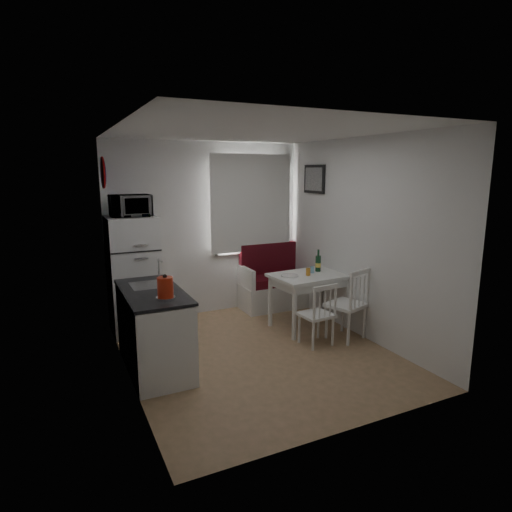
{
  "coord_description": "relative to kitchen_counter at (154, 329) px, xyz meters",
  "views": [
    {
      "loc": [
        -2.12,
        -4.37,
        2.18
      ],
      "look_at": [
        0.22,
        0.5,
        1.09
      ],
      "focal_mm": 30.0,
      "sensor_mm": 36.0,
      "label": 1
    }
  ],
  "objects": [
    {
      "name": "kettle",
      "position": [
        0.05,
        -0.41,
        0.57
      ],
      "size": [
        0.19,
        0.19,
        0.25
      ],
      "primitive_type": "cylinder",
      "color": "red",
      "rests_on": "kitchen_counter"
    },
    {
      "name": "chair_right",
      "position": [
        2.45,
        -0.32,
        0.13
      ],
      "size": [
        0.56,
        0.55,
        0.51
      ],
      "rotation": [
        0.0,
        0.0,
        0.32
      ],
      "color": "white",
      "rests_on": "floor"
    },
    {
      "name": "microwave",
      "position": [
        0.02,
        1.19,
        1.27
      ],
      "size": [
        0.51,
        0.35,
        0.28
      ],
      "primitive_type": "imported",
      "color": "white",
      "rests_on": "fridge"
    },
    {
      "name": "wall_left",
      "position": [
        -0.3,
        -0.16,
        0.84
      ],
      "size": [
        0.02,
        3.5,
        2.6
      ],
      "primitive_type": "cube",
      "color": "white",
      "rests_on": "floor"
    },
    {
      "name": "ceiling",
      "position": [
        1.2,
        -0.16,
        2.14
      ],
      "size": [
        3.0,
        3.5,
        0.02
      ],
      "primitive_type": "cube",
      "color": "white",
      "rests_on": "wall_back"
    },
    {
      "name": "chair_left",
      "position": [
        1.99,
        -0.31,
        0.05
      ],
      "size": [
        0.41,
        0.39,
        0.44
      ],
      "rotation": [
        0.0,
        0.0,
        0.08
      ],
      "color": "white",
      "rests_on": "floor"
    },
    {
      "name": "floor",
      "position": [
        1.2,
        -0.16,
        -0.46
      ],
      "size": [
        3.0,
        3.5,
        0.02
      ],
      "primitive_type": "cube",
      "color": "#91754D",
      "rests_on": "ground"
    },
    {
      "name": "bench",
      "position": [
        2.4,
        1.36,
        -0.12
      ],
      "size": [
        1.43,
        0.55,
        1.03
      ],
      "color": "white",
      "rests_on": "floor"
    },
    {
      "name": "fridge",
      "position": [
        0.02,
        1.24,
        0.34
      ],
      "size": [
        0.63,
        0.63,
        1.59
      ],
      "primitive_type": "cube",
      "color": "white",
      "rests_on": "floor"
    },
    {
      "name": "curtain",
      "position": [
        1.9,
        1.49,
        1.22
      ],
      "size": [
        1.35,
        0.02,
        1.5
      ],
      "primitive_type": "cube",
      "color": "white",
      "rests_on": "wall_back"
    },
    {
      "name": "kitchen_counter",
      "position": [
        0.0,
        0.0,
        0.0
      ],
      "size": [
        0.62,
        1.32,
        1.16
      ],
      "color": "white",
      "rests_on": "floor"
    },
    {
      "name": "wall_sign",
      "position": [
        -0.27,
        1.29,
        1.69
      ],
      "size": [
        0.03,
        0.4,
        0.4
      ],
      "primitive_type": "cylinder",
      "rotation": [
        0.0,
        1.57,
        0.0
      ],
      "color": "navy",
      "rests_on": "wall_left"
    },
    {
      "name": "picture_frame",
      "position": [
        2.67,
        0.94,
        1.59
      ],
      "size": [
        0.04,
        0.52,
        0.42
      ],
      "primitive_type": "cube",
      "color": "black",
      "rests_on": "wall_right"
    },
    {
      "name": "wine_bottle",
      "position": [
        2.45,
        0.44,
        0.47
      ],
      "size": [
        0.08,
        0.08,
        0.32
      ],
      "primitive_type": null,
      "color": "#154424",
      "rests_on": "dining_table"
    },
    {
      "name": "dining_table",
      "position": [
        2.24,
        0.34,
        0.22
      ],
      "size": [
        1.07,
        0.78,
        0.76
      ],
      "rotation": [
        0.0,
        0.0,
        0.07
      ],
      "color": "white",
      "rests_on": "floor"
    },
    {
      "name": "window",
      "position": [
        1.9,
        1.56,
        1.17
      ],
      "size": [
        1.22,
        0.06,
        1.47
      ],
      "primitive_type": "cube",
      "color": "white",
      "rests_on": "wall_back"
    },
    {
      "name": "wall_front",
      "position": [
        1.2,
        -1.91,
        0.84
      ],
      "size": [
        3.0,
        0.02,
        2.6
      ],
      "primitive_type": "cube",
      "color": "white",
      "rests_on": "floor"
    },
    {
      "name": "plate",
      "position": [
        1.94,
        0.36,
        0.32
      ],
      "size": [
        0.24,
        0.24,
        0.02
      ],
      "primitive_type": "cylinder",
      "color": "white",
      "rests_on": "dining_table"
    },
    {
      "name": "wall_back",
      "position": [
        1.2,
        1.59,
        0.84
      ],
      "size": [
        3.0,
        0.02,
        2.6
      ],
      "primitive_type": "cube",
      "color": "white",
      "rests_on": "floor"
    },
    {
      "name": "drinking_glass_orange",
      "position": [
        2.19,
        0.29,
        0.36
      ],
      "size": [
        0.06,
        0.06,
        0.1
      ],
      "primitive_type": "cylinder",
      "color": "orange",
      "rests_on": "dining_table"
    },
    {
      "name": "drinking_glass_blue",
      "position": [
        2.32,
        0.39,
        0.35
      ],
      "size": [
        0.06,
        0.06,
        0.09
      ],
      "primitive_type": "cylinder",
      "color": "#7CB4D4",
      "rests_on": "dining_table"
    },
    {
      "name": "wall_right",
      "position": [
        2.7,
        -0.16,
        0.84
      ],
      "size": [
        0.02,
        3.5,
        2.6
      ],
      "primitive_type": "cube",
      "color": "white",
      "rests_on": "floor"
    }
  ]
}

